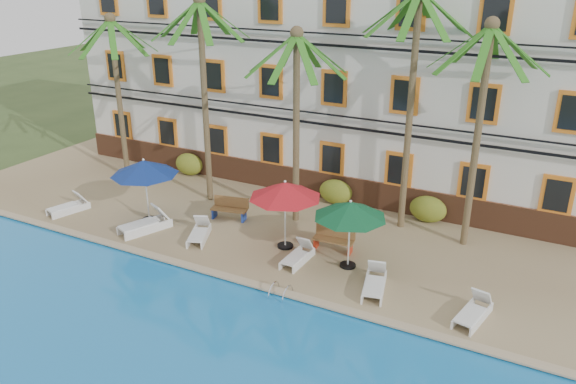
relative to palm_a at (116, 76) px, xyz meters
The scene contains 25 objects.
ground 11.23m from the palm_a, 30.07° to the right, with size 100.00×100.00×0.00m, color #384C23.
pool_deck 10.00m from the palm_a, ahead, with size 30.00×12.00×0.25m, color tan.
swimming_pool 15.62m from the palm_a, 54.32° to the right, with size 26.00×12.00×0.20m, color #1A7AC7.
pool_coping 11.54m from the palm_a, 34.36° to the right, with size 30.00×0.35×0.06m, color tan.
hotel_building 9.95m from the palm_a, 30.17° to the left, with size 25.40×6.44×10.22m.
palm_a is the anchor object (origin of this frame).
palm_b 5.35m from the palm_a, ahead, with size 3.97×3.97×8.75m.
palm_c 9.71m from the palm_a, ahead, with size 3.97×3.97×7.72m.
palm_d 13.76m from the palm_a, ahead, with size 3.97×3.97×9.23m.
palm_e 16.28m from the palm_a, ahead, with size 3.97×3.97×8.23m.
shrub_left 5.38m from the palm_a, 32.09° to the left, with size 1.50×0.90×1.10m, color #245F1B.
shrub_mid 11.50m from the palm_a, ahead, with size 1.50×0.90×1.10m, color #245F1B.
shrub_right 15.29m from the palm_a, ahead, with size 1.50×0.90×1.10m, color #245F1B.
umbrella_blue 6.26m from the palm_a, 38.99° to the right, with size 2.70×2.70×2.69m.
umbrella_red 11.19m from the palm_a, 16.20° to the right, with size 2.66×2.66×2.66m.
umbrella_green 13.75m from the palm_a, 14.24° to the right, with size 2.52×2.52×2.52m.
lounger_a 6.52m from the palm_a, 79.89° to the right, with size 1.08×1.82×0.81m.
lounger_b 8.04m from the palm_a, 41.47° to the right, with size 1.46×2.18×0.97m.
lounger_c 9.47m from the palm_a, 28.80° to the right, with size 1.23×1.81×0.81m.
lounger_d 12.87m from the palm_a, 18.59° to the right, with size 0.65×1.66×0.77m.
lounger_e 15.74m from the palm_a, 16.86° to the right, with size 1.04×1.90×0.85m.
lounger_f 18.69m from the palm_a, 14.53° to the right, with size 0.95×1.81×0.81m.
bench_left 8.70m from the palm_a, 14.35° to the right, with size 1.56×0.76×0.93m.
bench_right 13.16m from the palm_a, 11.29° to the right, with size 1.54×0.61×0.93m.
pool_ladder 14.15m from the palm_a, 26.85° to the right, with size 0.54×0.74×0.74m.
Camera 1 is at (10.49, -14.51, 10.03)m, focal length 35.00 mm.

